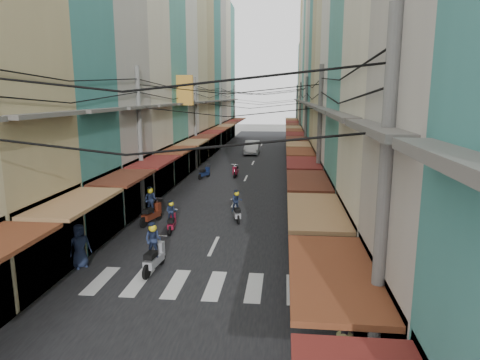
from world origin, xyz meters
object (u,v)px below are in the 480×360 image
Objects in this scene: white_car at (252,154)px; traffic_sign at (324,184)px; market_umbrella at (378,206)px; bicycle at (384,250)px.

traffic_sign is at bearing -78.64° from white_car.
traffic_sign is (-1.98, 2.97, 0.32)m from market_umbrella.
market_umbrella is (-0.46, -0.30, 2.03)m from bicycle.
white_car is at bearing 4.09° from bicycle.
white_car is 2.31× the size of market_umbrella.
bicycle is at bearing -75.25° from white_car.
white_car is 31.52m from bicycle.
white_car is 31.76m from market_umbrella.
bicycle is at bearing -47.59° from traffic_sign.
white_car is at bearing 103.93° from market_umbrella.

